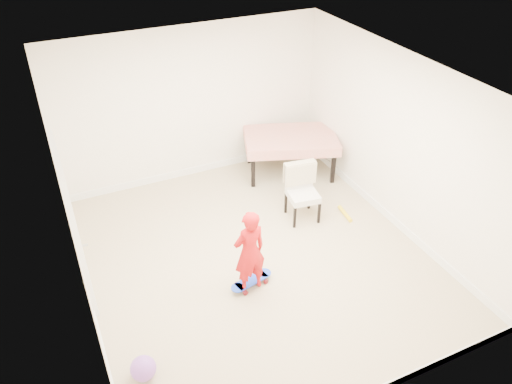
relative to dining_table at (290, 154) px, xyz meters
name	(u,v)px	position (x,y,z in m)	size (l,w,h in m)	color
ground	(256,257)	(-1.50, -1.81, -0.36)	(5.00, 5.00, 0.00)	tan
ceiling	(255,82)	(-1.50, -1.81, 2.22)	(4.50, 5.00, 0.04)	white
wall_back	(192,105)	(-1.50, 0.67, 0.94)	(4.50, 0.04, 2.60)	white
wall_front	(373,315)	(-1.50, -4.29, 0.94)	(4.50, 0.04, 2.60)	white
wall_left	(73,225)	(-3.73, -1.81, 0.94)	(0.04, 5.00, 2.60)	white
wall_right	(398,143)	(0.73, -1.81, 0.94)	(0.04, 5.00, 2.60)	white
door	(74,229)	(-3.73, -1.51, 0.66)	(0.10, 0.94, 2.11)	white
baseboard_back	(197,170)	(-1.50, 0.68, -0.30)	(4.50, 0.02, 0.12)	white
baseboard_left	(92,304)	(-3.74, -1.81, -0.30)	(0.02, 5.00, 0.12)	white
baseboard_right	(386,213)	(0.74, -1.81, -0.30)	(0.02, 5.00, 0.12)	white
dining_table	(290,154)	(0.00, 0.00, 0.00)	(1.55, 0.98, 0.73)	red
dining_chair	(303,194)	(-0.46, -1.27, 0.09)	(0.49, 0.57, 0.90)	white
skateboard	(251,282)	(-1.79, -2.29, -0.32)	(0.62, 0.22, 0.09)	blue
child	(250,254)	(-1.83, -2.34, 0.23)	(0.44, 0.29, 1.20)	red
balloon	(143,368)	(-3.41, -3.07, -0.22)	(0.28, 0.28, 0.28)	#9454CA
foam_toy	(345,214)	(0.18, -1.51, -0.33)	(0.06, 0.06, 0.40)	yellow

